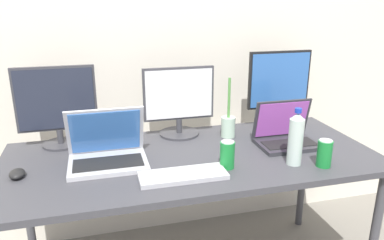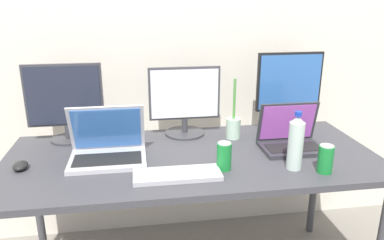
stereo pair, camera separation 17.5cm
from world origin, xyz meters
TOP-DOWN VIEW (x-y plane):
  - wall_back at (0.00, 0.59)m, footprint 7.00×0.08m
  - work_desk at (0.00, 0.00)m, footprint 1.80×0.78m
  - monitor_left at (-0.62, 0.30)m, footprint 0.39×0.18m
  - monitor_center at (0.01, 0.30)m, footprint 0.39×0.22m
  - monitor_right at (0.60, 0.31)m, footprint 0.38×0.18m
  - laptop_silver at (-0.40, 0.02)m, footprint 0.35×0.26m
  - laptop_secondary at (0.51, 0.02)m, footprint 0.31×0.22m
  - keyboard_main at (-0.10, -0.22)m, footprint 0.38×0.14m
  - mouse_by_keyboard at (-0.78, -0.04)m, footprint 0.07×0.09m
  - water_bottle at (0.43, -0.21)m, footprint 0.07×0.07m
  - soda_can_near_keyboard at (0.54, -0.27)m, footprint 0.07×0.07m
  - soda_can_by_laptop at (0.12, -0.17)m, footprint 0.07×0.07m
  - bamboo_vase at (0.26, 0.20)m, footprint 0.08×0.08m

SIDE VIEW (x-z plane):
  - work_desk at x=0.00m, z-range 0.31..1.05m
  - keyboard_main at x=-0.10m, z-range 0.74..0.76m
  - mouse_by_keyboard at x=-0.78m, z-range 0.74..0.78m
  - laptop_secondary at x=0.51m, z-range 0.68..0.91m
  - laptop_silver at x=-0.40m, z-range 0.67..0.93m
  - soda_can_near_keyboard at x=0.54m, z-range 0.74..0.87m
  - soda_can_by_laptop at x=0.12m, z-range 0.74..0.87m
  - bamboo_vase at x=0.26m, z-range 0.64..0.97m
  - water_bottle at x=0.43m, z-range 0.73..1.00m
  - monitor_center at x=0.01m, z-range 0.74..1.12m
  - monitor_left at x=-0.62m, z-range 0.75..1.16m
  - monitor_right at x=0.60m, z-range 0.76..1.20m
  - wall_back at x=0.00m, z-range 0.00..2.60m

